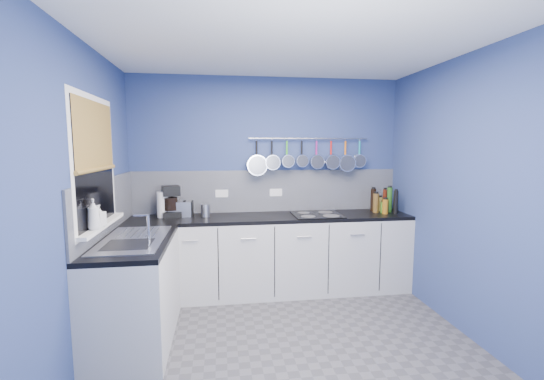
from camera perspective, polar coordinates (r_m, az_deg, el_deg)
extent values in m
cube|color=#47474C|center=(3.35, 2.89, -23.55)|extent=(3.20, 3.00, 0.02)
cube|color=white|center=(3.00, 3.20, 22.77)|extent=(3.20, 3.00, 0.02)
cube|color=navy|center=(4.40, -0.75, 1.18)|extent=(3.20, 0.02, 2.50)
cube|color=navy|center=(1.50, 14.36, -10.23)|extent=(3.20, 0.02, 2.50)
cube|color=navy|center=(3.06, -28.12, -2.16)|extent=(0.02, 3.00, 2.50)
cube|color=navy|center=(3.60, 29.10, -0.97)|extent=(0.02, 3.00, 2.50)
cube|color=gray|center=(4.39, -0.71, -0.14)|extent=(3.20, 0.02, 0.50)
cube|color=gray|center=(3.63, -24.48, -2.26)|extent=(0.02, 1.80, 0.50)
cube|color=#BABAB9|center=(4.26, -0.19, -10.27)|extent=(3.20, 0.60, 0.86)
cube|color=black|center=(4.15, -0.19, -4.32)|extent=(3.20, 0.60, 0.04)
cube|color=#BABAB9|center=(3.46, -20.57, -14.89)|extent=(0.60, 1.20, 0.86)
cube|color=black|center=(3.32, -20.90, -7.64)|extent=(0.60, 1.20, 0.04)
cube|color=white|center=(3.30, -26.07, 3.80)|extent=(0.01, 1.00, 1.10)
cube|color=black|center=(3.30, -25.99, 3.81)|extent=(0.01, 0.90, 1.00)
cube|color=olive|center=(3.29, -26.06, 7.72)|extent=(0.01, 0.90, 0.55)
cube|color=white|center=(3.35, -25.20, -5.00)|extent=(0.10, 0.98, 0.03)
cube|color=silver|center=(3.32, -20.92, -7.24)|extent=(0.50, 0.95, 0.01)
cube|color=white|center=(4.35, -7.89, -0.55)|extent=(0.15, 0.01, 0.09)
cube|color=white|center=(4.40, 0.61, -0.40)|extent=(0.15, 0.01, 0.09)
cylinder|color=silver|center=(4.42, 5.86, 8.05)|extent=(1.45, 0.02, 0.02)
imported|color=white|center=(3.10, -26.26, -3.45)|extent=(0.12, 0.12, 0.24)
imported|color=white|center=(3.22, -25.53, -3.64)|extent=(0.10, 0.10, 0.17)
cylinder|color=white|center=(4.22, -16.80, -2.21)|extent=(0.15, 0.15, 0.28)
cube|color=silver|center=(4.22, -14.19, -2.90)|extent=(0.26, 0.15, 0.17)
cylinder|color=silver|center=(4.15, -10.41, -3.17)|extent=(0.11, 0.11, 0.14)
cube|color=black|center=(4.20, 7.10, -3.89)|extent=(0.55, 0.48, 0.01)
cylinder|color=#4C190C|center=(4.66, 17.30, -1.52)|extent=(0.05, 0.05, 0.26)
cylinder|color=olive|center=(4.63, 16.60, -2.13)|extent=(0.06, 0.06, 0.17)
cylinder|color=black|center=(4.59, 15.62, -1.51)|extent=(0.06, 0.06, 0.27)
cylinder|color=#265919|center=(4.58, 17.99, -1.48)|extent=(0.06, 0.06, 0.30)
cylinder|color=#3F721E|center=(4.53, 17.10, -2.63)|extent=(0.07, 0.07, 0.13)
cylinder|color=brown|center=(4.50, 16.01, -1.98)|extent=(0.07, 0.07, 0.23)
cylinder|color=black|center=(4.49, 18.87, -1.84)|extent=(0.05, 0.05, 0.27)
cylinder|color=#8C5914|center=(4.45, 17.38, -2.50)|extent=(0.07, 0.07, 0.17)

